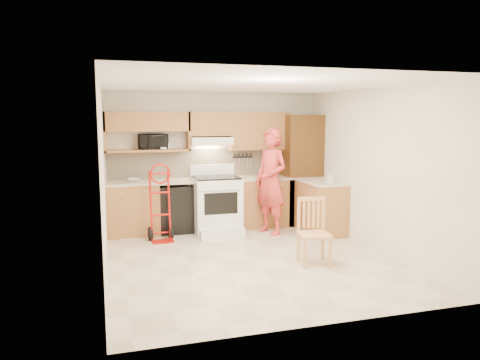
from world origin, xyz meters
name	(u,v)px	position (x,y,z in m)	size (l,w,h in m)	color
floor	(250,260)	(0.00, 0.00, -0.01)	(4.00, 4.50, 0.02)	beige
ceiling	(250,84)	(0.00, 0.00, 2.51)	(4.00, 4.50, 0.02)	white
wall_back	(214,160)	(0.00, 2.26, 1.25)	(4.00, 0.02, 2.50)	white
wall_front	(321,202)	(0.00, -2.26, 1.25)	(4.00, 0.02, 2.50)	white
wall_left	(103,179)	(-2.01, 0.00, 1.25)	(0.02, 4.50, 2.50)	white
wall_right	(374,170)	(2.01, 0.00, 1.25)	(0.02, 4.50, 2.50)	white
backsplash	(215,163)	(0.00, 2.23, 1.20)	(3.92, 0.03, 0.55)	#C8B392
lower_cab_left	(133,209)	(-1.55, 1.95, 0.45)	(0.90, 0.60, 0.90)	#9C663D
dishwasher	(175,208)	(-0.80, 1.95, 0.42)	(0.60, 0.60, 0.85)	black
lower_cab_right	(261,202)	(0.83, 1.95, 0.45)	(1.14, 0.60, 0.90)	#9C663D
countertop_left	(149,182)	(-1.25, 1.95, 0.92)	(1.50, 0.63, 0.04)	#C1B59F
countertop_right	(261,178)	(0.83, 1.95, 0.92)	(1.14, 0.63, 0.04)	#C1B59F
cab_return_right	(321,208)	(1.70, 1.15, 0.45)	(0.60, 1.00, 0.90)	#9C663D
countertop_return	(322,182)	(1.70, 1.15, 0.92)	(0.63, 1.00, 0.04)	#C1B59F
pantry_tall	(301,170)	(1.65, 1.95, 1.05)	(0.70, 0.60, 2.10)	#4C2E13
upper_cab_left	(147,122)	(-1.25, 2.08, 1.98)	(1.50, 0.33, 0.34)	#9C663D
upper_shelf_mw	(148,151)	(-1.25, 2.08, 1.47)	(1.50, 0.33, 0.04)	#9C663D
upper_cab_center	(210,124)	(-0.12, 2.08, 1.94)	(0.76, 0.33, 0.44)	#9C663D
upper_cab_right	(259,131)	(0.83, 2.08, 1.80)	(1.14, 0.33, 0.70)	#9C663D
range_hood	(211,141)	(-0.12, 2.02, 1.63)	(0.76, 0.46, 0.14)	white
knife_strip	(243,160)	(0.55, 2.21, 1.24)	(0.40, 0.05, 0.29)	black
microwave	(153,142)	(-1.16, 2.08, 1.63)	(0.49, 0.33, 0.27)	black
range	(217,200)	(-0.10, 1.61, 0.60)	(0.81, 1.07, 1.20)	white
person	(271,181)	(0.81, 1.34, 0.94)	(0.68, 0.45, 1.87)	red
hand_truck	(161,206)	(-1.12, 1.35, 0.59)	(0.46, 0.42, 1.17)	#B51209
dining_chair	(314,232)	(0.80, -0.48, 0.46)	(0.42, 0.46, 0.93)	tan
soap_bottle	(330,178)	(1.70, 0.82, 1.03)	(0.08, 0.08, 0.18)	white
bowl	(134,180)	(-1.52, 1.95, 0.97)	(0.23, 0.23, 0.06)	white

